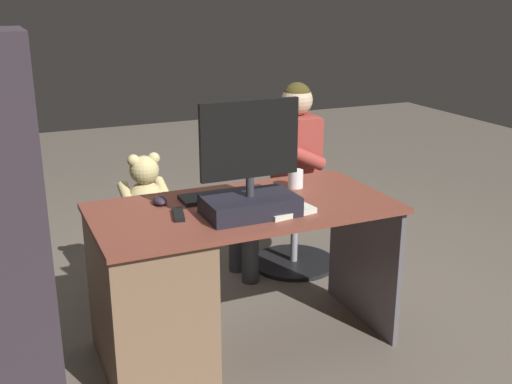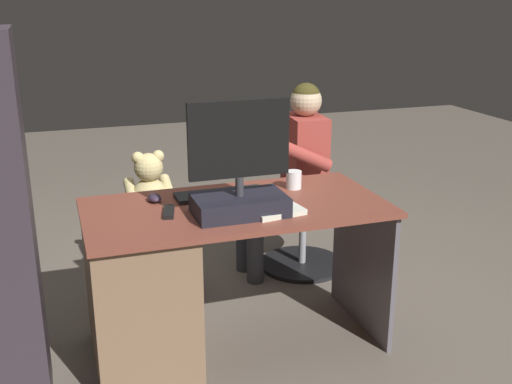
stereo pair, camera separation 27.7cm
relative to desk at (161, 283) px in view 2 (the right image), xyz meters
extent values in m
plane|color=#665C51|center=(-0.36, -0.36, -0.38)|extent=(10.00, 10.00, 0.00)
cube|color=brown|center=(-0.36, 0.00, 0.32)|extent=(1.36, 0.69, 0.02)
cube|color=brown|center=(0.10, 0.00, -0.04)|extent=(0.44, 0.63, 0.69)
cube|color=#57525A|center=(-1.02, 0.00, -0.04)|extent=(0.02, 0.62, 0.69)
cube|color=black|center=(-0.34, 0.12, 0.37)|extent=(0.40, 0.24, 0.08)
cylinder|color=#333338|center=(-0.34, 0.12, 0.46)|extent=(0.04, 0.04, 0.08)
cube|color=black|center=(-0.34, 0.12, 0.67)|extent=(0.44, 0.02, 0.33)
cube|color=#19598C|center=(-0.34, 0.10, 0.67)|extent=(0.40, 0.00, 0.30)
cube|color=black|center=(-0.32, -0.15, 0.34)|extent=(0.42, 0.14, 0.02)
ellipsoid|color=#2D2130|center=(-0.02, -0.17, 0.35)|extent=(0.06, 0.10, 0.04)
cylinder|color=white|center=(-0.70, -0.15, 0.38)|extent=(0.08, 0.08, 0.09)
cube|color=black|center=(-0.05, 0.02, 0.34)|extent=(0.08, 0.16, 0.02)
cube|color=silver|center=(-0.48, 0.09, 0.34)|extent=(0.26, 0.33, 0.02)
cylinder|color=black|center=(-0.07, -0.67, -0.37)|extent=(0.50, 0.50, 0.03)
cylinder|color=gray|center=(-0.07, -0.67, -0.16)|extent=(0.04, 0.04, 0.38)
cylinder|color=maroon|center=(-0.07, -0.67, 0.06)|extent=(0.40, 0.40, 0.06)
ellipsoid|color=#CBB87A|center=(-0.07, -0.67, 0.19)|extent=(0.20, 0.17, 0.21)
sphere|color=#CBB87A|center=(-0.07, -0.67, 0.36)|extent=(0.15, 0.15, 0.15)
sphere|color=beige|center=(-0.07, -0.73, 0.35)|extent=(0.06, 0.06, 0.06)
sphere|color=#CBB87A|center=(-0.12, -0.67, 0.42)|extent=(0.06, 0.06, 0.06)
sphere|color=#CBB87A|center=(-0.02, -0.67, 0.42)|extent=(0.06, 0.06, 0.06)
cylinder|color=#CBB87A|center=(-0.17, -0.70, 0.23)|extent=(0.06, 0.16, 0.10)
cylinder|color=#CBB87A|center=(0.03, -0.70, 0.23)|extent=(0.06, 0.16, 0.10)
cylinder|color=#CBB87A|center=(-0.12, -0.78, 0.12)|extent=(0.07, 0.12, 0.07)
cylinder|color=#CBB87A|center=(-0.02, -0.78, 0.12)|extent=(0.07, 0.12, 0.07)
cylinder|color=black|center=(-1.00, -0.73, -0.37)|extent=(0.52, 0.52, 0.03)
cylinder|color=gray|center=(-1.00, -0.73, -0.16)|extent=(0.04, 0.04, 0.38)
cylinder|color=#484A59|center=(-1.00, -0.73, 0.06)|extent=(0.41, 0.41, 0.06)
cube|color=#9B3931|center=(-1.00, -0.73, 0.33)|extent=(0.22, 0.33, 0.48)
sphere|color=tan|center=(-1.00, -0.73, 0.66)|extent=(0.18, 0.18, 0.18)
sphere|color=#3C3616|center=(-1.00, -0.73, 0.67)|extent=(0.17, 0.17, 0.17)
cylinder|color=#9B3931|center=(-0.88, -0.53, 0.40)|extent=(0.38, 0.10, 0.23)
cylinder|color=#9B3931|center=(-0.85, -0.92, 0.40)|extent=(0.38, 0.10, 0.23)
cylinder|color=#373A43|center=(-0.83, -0.63, 0.11)|extent=(0.36, 0.13, 0.11)
cylinder|color=#373A43|center=(-0.66, -0.62, -0.15)|extent=(0.10, 0.10, 0.47)
cylinder|color=#373A43|center=(-0.82, -0.81, 0.11)|extent=(0.36, 0.13, 0.11)
cylinder|color=#373A43|center=(-0.64, -0.80, -0.15)|extent=(0.10, 0.10, 0.47)
camera|label=1|loc=(0.66, 2.44, 1.25)|focal=43.62mm
camera|label=2|loc=(0.40, 2.54, 1.25)|focal=43.62mm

